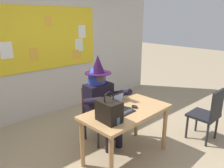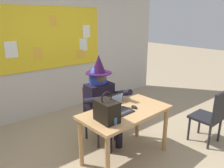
% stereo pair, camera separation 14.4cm
% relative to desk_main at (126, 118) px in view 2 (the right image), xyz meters
% --- Properties ---
extents(ground_plane, '(24.00, 24.00, 0.00)m').
position_rel_desk_main_xyz_m(ground_plane, '(-0.15, 0.01, -0.63)').
color(ground_plane, tan).
extents(wall_back_bulletin, '(5.87, 2.37, 2.95)m').
position_rel_desk_main_xyz_m(wall_back_bulletin, '(-0.15, 2.18, 0.85)').
color(wall_back_bulletin, beige).
rests_on(wall_back_bulletin, ground).
extents(desk_main, '(1.28, 0.73, 0.73)m').
position_rel_desk_main_xyz_m(desk_main, '(0.00, 0.00, 0.00)').
color(desk_main, tan).
rests_on(desk_main, ground).
extents(chair_at_desk, '(0.42, 0.42, 0.89)m').
position_rel_desk_main_xyz_m(chair_at_desk, '(0.01, 0.69, -0.13)').
color(chair_at_desk, '#4C1E19').
rests_on(chair_at_desk, ground).
extents(person_costumed, '(0.60, 0.67, 1.41)m').
position_rel_desk_main_xyz_m(person_costumed, '(0.01, 0.57, 0.15)').
color(person_costumed, black).
rests_on(person_costumed, ground).
extents(laptop, '(0.30, 0.28, 0.23)m').
position_rel_desk_main_xyz_m(laptop, '(-0.08, 0.05, 0.16)').
color(laptop, black).
rests_on(laptop, desk_main).
extents(computer_mouse, '(0.07, 0.11, 0.03)m').
position_rel_desk_main_xyz_m(computer_mouse, '(0.15, -0.01, 0.12)').
color(computer_mouse, black).
rests_on(computer_mouse, desk_main).
extents(handbag, '(0.20, 0.30, 0.38)m').
position_rel_desk_main_xyz_m(handbag, '(-0.39, -0.08, 0.24)').
color(handbag, black).
rests_on(handbag, desk_main).
extents(coffee_mug, '(0.08, 0.08, 0.09)m').
position_rel_desk_main_xyz_m(coffee_mug, '(-0.37, -0.20, 0.15)').
color(coffee_mug, '#336099').
rests_on(coffee_mug, desk_main).
extents(chair_extra_corner, '(0.43, 0.43, 0.89)m').
position_rel_desk_main_xyz_m(chair_extra_corner, '(1.30, -0.55, -0.13)').
color(chair_extra_corner, black).
rests_on(chair_extra_corner, ground).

